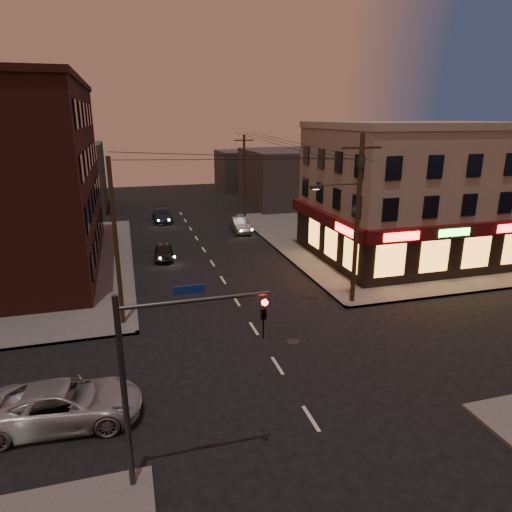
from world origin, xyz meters
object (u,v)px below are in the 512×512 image
object	(u,v)px
fire_hydrant	(352,283)
suv_cross	(64,404)
sedan_near	(163,252)
sedan_far	(162,215)
sedan_mid	(240,224)

from	to	relation	value
fire_hydrant	suv_cross	bearing A→B (deg)	-150.74
sedan_near	sedan_far	xyz separation A→B (m)	(1.09, 14.10, 0.07)
fire_hydrant	sedan_far	bearing A→B (deg)	112.72
suv_cross	sedan_far	bearing A→B (deg)	-6.69
sedan_mid	sedan_near	bearing A→B (deg)	-135.92
sedan_mid	fire_hydrant	world-z (taller)	sedan_mid
fire_hydrant	sedan_near	bearing A→B (deg)	137.44
suv_cross	sedan_near	bearing A→B (deg)	-11.08
suv_cross	sedan_far	xyz separation A→B (m)	(6.45, 33.91, -0.09)
suv_cross	sedan_near	size ratio (longest dim) A/B	1.56
suv_cross	sedan_mid	xyz separation A→B (m)	(13.56, 27.09, -0.06)
sedan_mid	fire_hydrant	size ratio (longest dim) A/B	6.50
sedan_mid	sedan_far	xyz separation A→B (m)	(-7.11, 6.81, -0.03)
suv_cross	fire_hydrant	distance (m)	19.18
sedan_far	fire_hydrant	size ratio (longest dim) A/B	7.05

